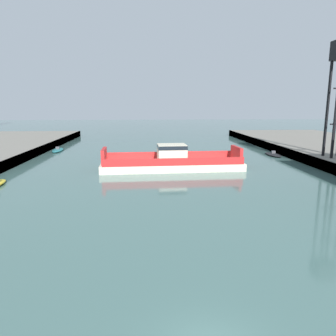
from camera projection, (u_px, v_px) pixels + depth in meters
The scene contains 3 objects.
chain_ferry at pixel (172, 162), 48.66m from camera, with size 21.72×7.62×3.77m.
moored_boat_near_right at pixel (273, 154), 61.31m from camera, with size 2.33×5.88×0.95m.
moored_boat_far_right at pixel (58, 150), 67.31m from camera, with size 2.57×6.92×0.95m.
Camera 1 is at (-2.41, -10.59, 9.75)m, focal length 33.90 mm.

